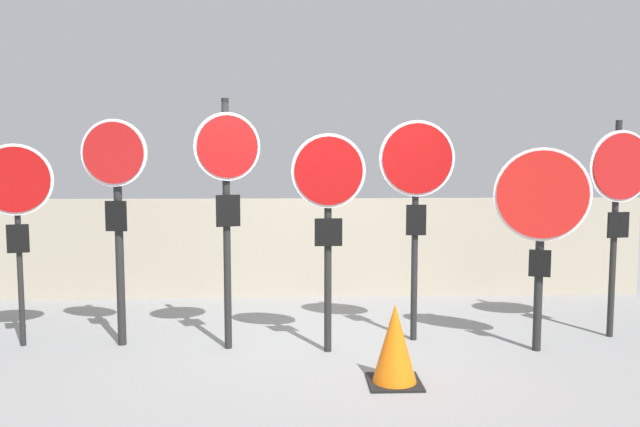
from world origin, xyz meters
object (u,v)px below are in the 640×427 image
Objects in this scene: traffic_cone_0 at (395,344)px; stop_sign_5 at (541,212)px; stop_sign_6 at (619,187)px; stop_sign_4 at (417,181)px; stop_sign_3 at (328,199)px; stop_sign_0 at (16,198)px; stop_sign_1 at (116,191)px; stop_sign_2 at (227,181)px.

stop_sign_5 is at bearing 27.10° from traffic_cone_0.
stop_sign_4 is at bearing 169.99° from stop_sign_6.
stop_sign_6 reaches higher than stop_sign_3.
stop_sign_5 is at bearing -21.04° from stop_sign_0.
stop_sign_5 is (4.26, -0.37, -0.19)m from stop_sign_1.
stop_sign_2 is 1.96m from stop_sign_4.
stop_sign_1 reaches higher than stop_sign_5.
stop_sign_6 is (3.12, 0.40, 0.10)m from stop_sign_3.
stop_sign_3 is 1.02m from stop_sign_4.
stop_sign_4 is (1.95, 0.21, -0.01)m from stop_sign_2.
stop_sign_4 is at bearing 6.29° from stop_sign_1.
stop_sign_5 is 2.07m from traffic_cone_0.
stop_sign_5 is (2.11, -0.06, -0.13)m from stop_sign_3.
stop_sign_2 reaches higher than stop_sign_4.
stop_sign_0 is at bearing 154.55° from stop_sign_2.
stop_sign_2 is 1.09× the size of stop_sign_4.
stop_sign_3 is at bearing 176.27° from stop_sign_6.
stop_sign_1 is 5.28m from stop_sign_6.
stop_sign_1 is 1.00× the size of stop_sign_6.
stop_sign_0 is 2.16m from stop_sign_2.
stop_sign_4 reaches higher than stop_sign_0.
traffic_cone_0 is at bearing -108.49° from stop_sign_4.
stop_sign_6 is 3.33× the size of traffic_cone_0.
stop_sign_2 is at bearing -2.57° from stop_sign_1.
stop_sign_0 is at bearing 162.34° from traffic_cone_0.
stop_sign_0 is at bearing -174.75° from stop_sign_1.
stop_sign_1 reaches higher than stop_sign_4.
stop_sign_0 is at bearing -179.38° from stop_sign_4.
stop_sign_5 is at bearing 0.42° from stop_sign_1.
stop_sign_3 is (1.01, -0.15, -0.17)m from stop_sign_2.
stop_sign_6 is at bearing 5.49° from stop_sign_3.
stop_sign_3 is 0.94× the size of stop_sign_4.
traffic_cone_0 is at bearing -54.57° from stop_sign_2.
stop_sign_0 is 6.28m from stop_sign_6.
stop_sign_1 is at bearing 150.92° from stop_sign_2.
stop_sign_0 is 0.96× the size of stop_sign_3.
stop_sign_1 is 1.07× the size of stop_sign_3.
stop_sign_6 reaches higher than traffic_cone_0.
stop_sign_4 is 1.14× the size of stop_sign_5.
stop_sign_1 is 3.19m from traffic_cone_0.
stop_sign_5 is 2.91× the size of traffic_cone_0.
stop_sign_1 is 3.32× the size of traffic_cone_0.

